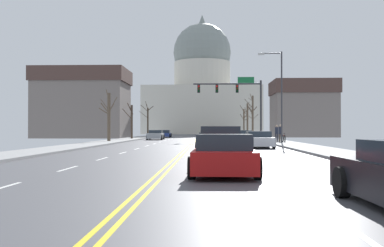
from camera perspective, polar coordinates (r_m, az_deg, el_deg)
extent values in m
cube|color=#4B4B50|center=(40.01, -0.10, -2.72)|extent=(14.00, 180.00, 0.06)
cube|color=yellow|center=(40.01, -0.27, -2.67)|extent=(0.10, 176.40, 0.00)
cube|color=yellow|center=(40.00, 0.07, -2.67)|extent=(0.10, 176.40, 0.00)
cube|color=silver|center=(10.94, 12.87, -8.09)|extent=(0.12, 2.20, 0.00)
cube|color=silver|center=(16.05, 9.35, -5.71)|extent=(0.12, 2.20, 0.00)
cube|color=silver|center=(21.20, 7.54, -4.47)|extent=(0.12, 2.20, 0.00)
cube|color=silver|center=(26.37, 6.44, -3.72)|extent=(0.12, 2.20, 0.00)
cube|color=silver|center=(31.55, 5.71, -3.21)|extent=(0.12, 2.20, 0.00)
cube|color=silver|center=(36.74, 5.18, -2.85)|extent=(0.12, 2.20, 0.00)
cube|color=silver|center=(41.93, 4.79, -2.57)|extent=(0.12, 2.20, 0.00)
cube|color=silver|center=(47.12, 4.48, -2.36)|extent=(0.12, 2.20, 0.00)
cube|color=silver|center=(52.32, 4.23, -2.19)|extent=(0.12, 2.20, 0.00)
cube|color=silver|center=(57.51, 4.03, -2.05)|extent=(0.12, 2.20, 0.00)
cube|color=silver|center=(62.71, 3.86, -1.93)|extent=(0.12, 2.20, 0.00)
cube|color=silver|center=(67.90, 3.71, -1.83)|extent=(0.12, 2.20, 0.00)
cube|color=silver|center=(73.10, 3.59, -1.75)|extent=(0.12, 2.20, 0.00)
cube|color=silver|center=(78.30, 3.48, -1.67)|extent=(0.12, 2.20, 0.00)
cube|color=silver|center=(83.49, 3.39, -1.61)|extent=(0.12, 2.20, 0.00)
cube|color=silver|center=(88.69, 3.31, -1.55)|extent=(0.12, 2.20, 0.00)
cube|color=silver|center=(93.89, 3.23, -1.50)|extent=(0.12, 2.20, 0.00)
cube|color=silver|center=(99.09, 3.17, -1.45)|extent=(0.12, 2.20, 0.00)
cube|color=silver|center=(104.29, 3.11, -1.41)|extent=(0.12, 2.20, 0.00)
cube|color=silver|center=(11.84, -22.98, -7.48)|extent=(0.12, 2.20, 0.00)
cube|color=silver|center=(16.67, -15.38, -5.50)|extent=(0.12, 2.20, 0.00)
cube|color=silver|center=(21.68, -11.26, -4.38)|extent=(0.12, 2.20, 0.00)
cube|color=silver|center=(26.76, -8.71, -3.67)|extent=(0.12, 2.20, 0.00)
cube|color=silver|center=(31.88, -6.97, -3.18)|extent=(0.12, 2.20, 0.00)
cube|color=silver|center=(37.02, -5.71, -2.83)|extent=(0.12, 2.20, 0.00)
cube|color=silver|center=(42.17, -4.77, -2.56)|extent=(0.12, 2.20, 0.00)
cube|color=silver|center=(47.34, -4.03, -2.35)|extent=(0.12, 2.20, 0.00)
cube|color=silver|center=(52.51, -3.43, -2.18)|extent=(0.12, 2.20, 0.00)
cube|color=silver|center=(57.69, -2.94, -2.04)|extent=(0.12, 2.20, 0.00)
cube|color=silver|center=(62.87, -2.54, -1.93)|extent=(0.12, 2.20, 0.00)
cube|color=silver|center=(68.05, -2.19, -1.83)|extent=(0.12, 2.20, 0.00)
cube|color=silver|center=(73.24, -1.89, -1.74)|extent=(0.12, 2.20, 0.00)
cube|color=silver|center=(78.43, -1.64, -1.67)|extent=(0.12, 2.20, 0.00)
cube|color=silver|center=(83.62, -1.41, -1.61)|extent=(0.12, 2.20, 0.00)
cube|color=silver|center=(88.81, -1.21, -1.55)|extent=(0.12, 2.20, 0.00)
cube|color=silver|center=(94.00, -1.04, -1.50)|extent=(0.12, 2.20, 0.00)
cube|color=silver|center=(99.19, -0.88, -1.45)|extent=(0.12, 2.20, 0.00)
cube|color=silver|center=(104.38, -0.74, -1.41)|extent=(0.12, 2.20, 0.00)
cube|color=gray|center=(40.60, 11.99, -2.53)|extent=(3.00, 180.00, 0.14)
cube|color=gray|center=(41.20, -12.01, -2.50)|extent=(3.00, 180.00, 0.14)
cylinder|color=#28282D|center=(52.61, 8.70, 1.70)|extent=(0.22, 0.22, 6.84)
cylinder|color=#28282D|center=(52.51, 4.44, 5.01)|extent=(7.80, 0.16, 0.16)
cube|color=black|center=(52.52, 5.72, 4.39)|extent=(0.32, 0.28, 0.92)
sphere|color=red|center=(52.39, 5.73, 4.71)|extent=(0.22, 0.22, 0.22)
sphere|color=#332B05|center=(52.36, 5.73, 4.41)|extent=(0.22, 0.22, 0.22)
sphere|color=black|center=(52.34, 5.73, 4.10)|extent=(0.22, 0.22, 0.22)
cube|color=black|center=(52.42, 3.16, 4.40)|extent=(0.32, 0.28, 0.92)
sphere|color=red|center=(52.29, 3.17, 4.72)|extent=(0.22, 0.22, 0.22)
sphere|color=#332B05|center=(52.26, 3.17, 4.42)|extent=(0.22, 0.22, 0.22)
sphere|color=black|center=(52.24, 3.17, 4.11)|extent=(0.22, 0.22, 0.22)
cube|color=black|center=(52.42, 0.85, 4.40)|extent=(0.32, 0.28, 0.92)
sphere|color=red|center=(52.29, 0.85, 4.72)|extent=(0.22, 0.22, 0.22)
sphere|color=#332B05|center=(52.26, 0.85, 4.41)|extent=(0.22, 0.22, 0.22)
sphere|color=black|center=(52.24, 0.85, 4.11)|extent=(0.22, 0.22, 0.22)
cube|color=#146033|center=(52.72, 6.83, 5.48)|extent=(1.90, 0.06, 0.70)
cylinder|color=#333338|center=(41.92, 11.26, 3.30)|extent=(0.14, 0.14, 8.30)
cylinder|color=#333338|center=(42.24, 9.99, 8.72)|extent=(1.85, 0.09, 0.09)
cube|color=#B2B2AD|center=(42.12, 8.73, 8.65)|extent=(0.56, 0.24, 0.16)
cube|color=beige|center=(120.73, 1.29, 1.58)|extent=(30.07, 21.12, 12.17)
cylinder|color=beige|center=(121.47, 1.29, 6.10)|extent=(14.98, 14.98, 6.98)
sphere|color=gray|center=(122.35, 1.29, 8.98)|extent=(15.38, 15.38, 15.38)
cone|color=gray|center=(124.15, 1.29, 13.03)|extent=(1.80, 1.80, 2.40)
cube|color=#9EA3A8|center=(47.93, 6.60, -1.77)|extent=(1.87, 4.27, 0.63)
cube|color=#232D38|center=(47.71, 6.61, -1.12)|extent=(1.58, 2.06, 0.45)
cylinder|color=black|center=(49.21, 5.54, -1.92)|extent=(0.24, 0.65, 0.64)
cylinder|color=black|center=(49.28, 7.53, -1.91)|extent=(0.24, 0.65, 0.64)
cylinder|color=black|center=(46.60, 5.62, -1.99)|extent=(0.24, 0.65, 0.64)
cylinder|color=black|center=(46.67, 7.72, -1.98)|extent=(0.24, 0.65, 0.64)
cube|color=#9EA3A8|center=(40.94, 2.72, -1.95)|extent=(1.95, 4.69, 0.64)
cube|color=#232D38|center=(40.61, 2.72, -1.21)|extent=(1.65, 2.02, 0.42)
cylinder|color=black|center=(42.40, 1.53, -2.13)|extent=(0.24, 0.65, 0.64)
cylinder|color=black|center=(42.38, 3.98, -2.12)|extent=(0.24, 0.65, 0.64)
cylinder|color=black|center=(39.53, 1.38, -2.23)|extent=(0.24, 0.65, 0.64)
cylinder|color=black|center=(39.50, 4.00, -2.23)|extent=(0.24, 0.65, 0.64)
cube|color=silver|center=(33.78, 8.34, -2.24)|extent=(1.92, 4.64, 0.63)
cube|color=#232D38|center=(33.56, 8.39, -1.34)|extent=(1.68, 2.02, 0.44)
cylinder|color=black|center=(35.11, 6.53, -2.43)|extent=(0.22, 0.64, 0.64)
cylinder|color=black|center=(35.33, 9.60, -2.42)|extent=(0.22, 0.64, 0.64)
cylinder|color=black|center=(32.26, 6.97, -2.59)|extent=(0.22, 0.64, 0.64)
cylinder|color=black|center=(32.49, 10.30, -2.57)|extent=(0.22, 0.64, 0.64)
cube|color=#6B6056|center=(26.90, 2.49, -2.65)|extent=(1.81, 4.52, 0.64)
cube|color=#232D38|center=(26.71, 2.50, -1.55)|extent=(1.55, 2.09, 0.40)
cylinder|color=black|center=(28.29, 0.67, -2.87)|extent=(0.23, 0.64, 0.64)
cylinder|color=black|center=(28.34, 4.14, -2.87)|extent=(0.23, 0.64, 0.64)
cylinder|color=black|center=(25.51, 0.66, -3.12)|extent=(0.23, 0.64, 0.64)
cylinder|color=black|center=(25.56, 4.51, -3.11)|extent=(0.23, 0.64, 0.64)
cube|color=maroon|center=(20.47, 3.62, -2.99)|extent=(1.95, 5.53, 0.72)
cube|color=#1E2833|center=(21.22, 3.56, -1.15)|extent=(1.79, 1.88, 0.58)
cube|color=maroon|center=(17.75, 3.89, -1.83)|extent=(1.79, 0.10, 0.22)
cylinder|color=black|center=(22.12, 0.97, -3.29)|extent=(0.28, 0.80, 0.80)
cylinder|color=black|center=(22.18, 6.01, -3.28)|extent=(0.28, 0.80, 0.80)
cylinder|color=black|center=(18.81, 0.81, -3.76)|extent=(0.28, 0.80, 0.80)
cylinder|color=black|center=(18.87, 6.73, -3.74)|extent=(0.28, 0.80, 0.80)
cube|color=#B71414|center=(14.02, 4.06, -4.52)|extent=(1.94, 4.38, 0.63)
cube|color=#232D38|center=(13.58, 4.08, -2.33)|extent=(1.66, 1.96, 0.46)
cylinder|color=black|center=(15.39, 0.57, -4.75)|extent=(0.24, 0.65, 0.64)
cylinder|color=black|center=(15.41, 7.42, -4.74)|extent=(0.24, 0.65, 0.64)
cylinder|color=black|center=(12.71, -0.02, -5.62)|extent=(0.24, 0.65, 0.64)
cylinder|color=black|center=(12.74, 8.28, -5.61)|extent=(0.24, 0.65, 0.64)
cylinder|color=black|center=(9.86, 18.41, -7.04)|extent=(0.23, 0.64, 0.64)
cube|color=#9EA3A8|center=(57.35, -4.62, -1.56)|extent=(1.80, 4.39, 0.67)
cube|color=#232D38|center=(57.76, -4.58, -1.03)|extent=(1.58, 2.19, 0.39)
cylinder|color=black|center=(55.91, -3.87, -1.76)|extent=(0.22, 0.64, 0.64)
cylinder|color=black|center=(56.11, -5.68, -1.76)|extent=(0.22, 0.64, 0.64)
cylinder|color=black|center=(58.62, -3.61, -1.71)|extent=(0.22, 0.64, 0.64)
cylinder|color=black|center=(58.81, -5.34, -1.71)|extent=(0.22, 0.64, 0.64)
cube|color=navy|center=(71.21, -3.48, -1.42)|extent=(1.79, 4.24, 0.56)
cube|color=#232D38|center=(71.31, -3.47, -1.01)|extent=(1.56, 2.06, 0.46)
cylinder|color=black|center=(69.83, -2.86, -1.54)|extent=(0.22, 0.64, 0.64)
cylinder|color=black|center=(70.00, -4.30, -1.53)|extent=(0.22, 0.64, 0.64)
cylinder|color=black|center=(72.45, -2.69, -1.50)|extent=(0.22, 0.64, 0.64)
cylinder|color=black|center=(72.60, -4.08, -1.50)|extent=(0.22, 0.64, 0.64)
cube|color=slate|center=(70.47, -13.64, 1.60)|extent=(13.13, 9.16, 8.30)
cube|color=#47332D|center=(70.87, -13.63, 5.82)|extent=(13.65, 9.53, 2.12)
cube|color=slate|center=(77.89, 13.85, 0.96)|extent=(9.96, 8.91, 7.14)
cube|color=#47332D|center=(78.16, 13.84, 4.42)|extent=(10.36, 9.26, 2.28)
cylinder|color=brown|center=(69.01, 7.68, 0.91)|extent=(0.28, 0.28, 6.27)
cylinder|color=brown|center=(69.46, 7.42, 3.02)|extent=(0.63, 0.78, 0.55)
cylinder|color=brown|center=(68.53, 7.43, 1.76)|extent=(0.80, 1.07, 0.80)
cylinder|color=brown|center=(69.28, 7.16, 2.52)|extent=(1.30, 0.60, 1.51)
cylinder|color=brown|center=(69.77, 7.52, 3.25)|extent=(0.37, 1.36, 1.38)
cylinder|color=brown|center=(47.25, -10.45, 0.82)|extent=(0.33, 0.33, 4.96)
cylinder|color=brown|center=(47.38, -10.96, 2.35)|extent=(0.92, 0.11, 1.22)
cylinder|color=brown|center=(46.99, -9.94, 2.40)|extent=(1.02, 0.53, 1.56)
cylinder|color=brown|center=(47.25, -10.95, 1.93)|extent=(0.90, 0.38, 1.13)
cylinder|color=brown|center=(47.51, -11.05, 1.53)|extent=(1.16, 0.36, 0.75)
cylinder|color=brown|center=(47.50, -10.13, 1.96)|extent=(0.52, 0.60, 0.97)
cylinder|color=brown|center=(47.79, -10.62, 3.65)|extent=(0.58, 0.87, 1.10)
cylinder|color=#4C3D2D|center=(74.29, 7.66, 0.18)|extent=(0.28, 0.28, 4.67)
cylinder|color=#4C3D2D|center=(74.15, 7.29, 1.86)|extent=(1.10, 0.44, 1.58)
cylinder|color=#4C3D2D|center=(74.97, 7.49, 1.34)|extent=(0.37, 1.39, 1.38)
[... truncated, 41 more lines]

